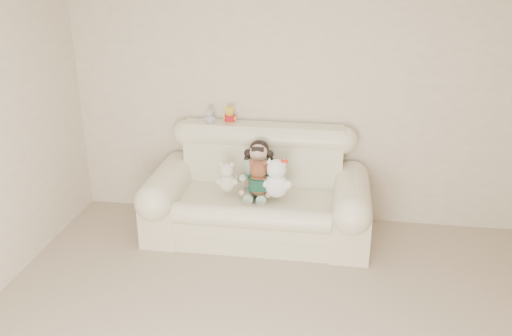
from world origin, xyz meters
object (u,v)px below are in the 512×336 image
object	(u,v)px
white_cat	(277,174)
seated_child	(259,167)
cream_teddy	(227,174)
brown_teddy	(259,174)
sofa	(258,187)

from	to	relation	value
white_cat	seated_child	bearing A→B (deg)	140.74
white_cat	cream_teddy	xyz separation A→B (m)	(-0.47, 0.05, -0.05)
brown_teddy	cream_teddy	xyz separation A→B (m)	(-0.30, 0.03, -0.03)
white_cat	cream_teddy	bearing A→B (deg)	-176.81
white_cat	cream_teddy	size ratio (longest dim) A/B	1.31
sofa	brown_teddy	size ratio (longest dim) A/B	5.28
sofa	seated_child	xyz separation A→B (m)	(-0.00, 0.08, 0.17)
sofa	brown_teddy	world-z (taller)	sofa
sofa	seated_child	size ratio (longest dim) A/B	3.94
sofa	brown_teddy	distance (m)	0.22
seated_child	cream_teddy	distance (m)	0.32
sofa	cream_teddy	world-z (taller)	sofa
seated_child	sofa	bearing A→B (deg)	-88.40
seated_child	white_cat	xyz separation A→B (m)	(0.20, -0.22, 0.04)
brown_teddy	cream_teddy	distance (m)	0.30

